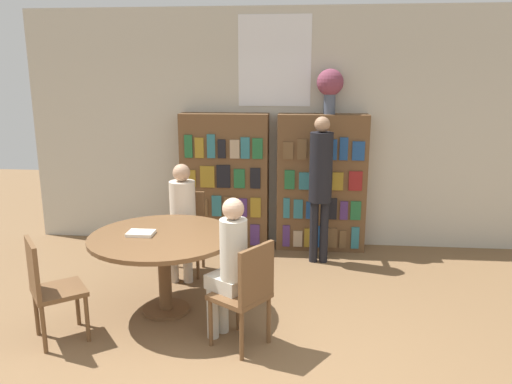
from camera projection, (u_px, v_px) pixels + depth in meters
The scene contains 12 objects.
wall_back at pixel (274, 129), 6.37m from camera, with size 6.40×0.07×3.00m.
bookshelf_left at pixel (225, 181), 6.39m from camera, with size 1.11×0.34×1.72m.
bookshelf_right at pixel (321, 183), 6.28m from camera, with size 1.11×0.34×1.72m.
flower_vase at pixel (330, 85), 5.99m from camera, with size 0.32×0.32×0.54m.
reading_table at pixel (163, 246), 4.60m from camera, with size 1.35×1.35×0.76m.
chair_near_camera at pixel (48, 285), 4.10m from camera, with size 0.56×0.56×0.90m.
chair_left_side at pixel (186, 228), 5.61m from camera, with size 0.41×0.41×0.90m.
chair_far_side at pixel (247, 290), 4.00m from camera, with size 0.56×0.56×0.90m.
seated_reader_left at pixel (182, 213), 5.39m from camera, with size 0.29×0.38×1.26m.
seated_reader_right at pixel (229, 263), 4.07m from camera, with size 0.39×0.37×1.25m.
librarian_standing at pixel (321, 177), 5.75m from camera, with size 0.27×0.54×1.73m.
open_book_on_table at pixel (141, 233), 4.57m from camera, with size 0.24×0.18×0.03m.
Camera 1 is at (0.38, -2.92, 2.20)m, focal length 35.00 mm.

